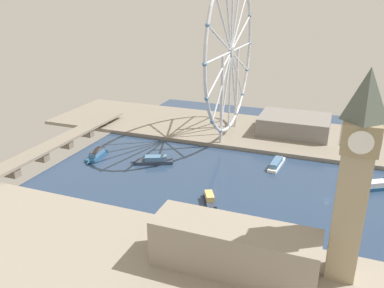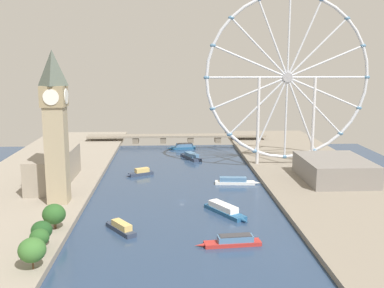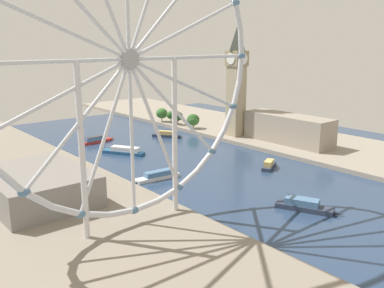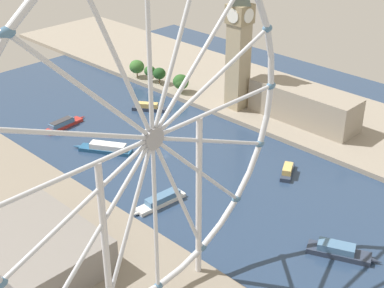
% 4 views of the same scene
% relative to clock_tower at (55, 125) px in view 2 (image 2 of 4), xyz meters
% --- Properties ---
extents(ground_plane, '(375.37, 375.37, 0.00)m').
position_rel_clock_tower_xyz_m(ground_plane, '(73.15, 8.62, -49.32)').
color(ground_plane, navy).
extents(riverbank_left, '(90.00, 520.00, 3.00)m').
position_rel_clock_tower_xyz_m(riverbank_left, '(-29.54, 8.62, -47.82)').
color(riverbank_left, gray).
rests_on(riverbank_left, ground_plane).
extents(riverbank_right, '(90.00, 520.00, 3.00)m').
position_rel_clock_tower_xyz_m(riverbank_right, '(175.83, 8.62, -47.82)').
color(riverbank_right, gray).
rests_on(riverbank_right, ground_plane).
extents(clock_tower, '(14.59, 14.59, 89.14)m').
position_rel_clock_tower_xyz_m(clock_tower, '(0.00, 0.00, 0.00)').
color(clock_tower, tan).
rests_on(clock_tower, riverbank_left).
extents(parliament_block, '(22.00, 71.54, 21.48)m').
position_rel_clock_tower_xyz_m(parliament_block, '(-13.21, 43.77, -35.58)').
color(parliament_block, gray).
rests_on(parliament_block, riverbank_left).
extents(tree_row_embankment, '(13.52, 56.26, 13.16)m').
position_rel_clock_tower_xyz_m(tree_row_embankment, '(8.84, -63.05, -38.46)').
color(tree_row_embankment, '#513823').
rests_on(tree_row_embankment, riverbank_left).
extents(ferris_wheel, '(132.85, 3.20, 135.32)m').
position_rel_clock_tower_xyz_m(ferris_wheel, '(159.02, 95.62, 22.78)').
color(ferris_wheel, silver).
rests_on(ferris_wheel, riverbank_right).
extents(riverside_hall, '(44.12, 58.57, 15.13)m').
position_rel_clock_tower_xyz_m(riverside_hall, '(181.47, 43.17, -38.75)').
color(riverside_hall, gray).
rests_on(riverside_hall, riverbank_right).
extents(river_bridge, '(187.37, 15.48, 8.16)m').
position_rel_clock_tower_xyz_m(river_bridge, '(73.15, 212.32, -43.23)').
color(river_bridge, gray).
rests_on(river_bridge, ground_plane).
extents(tour_boat_0, '(18.39, 24.30, 5.42)m').
position_rel_clock_tower_xyz_m(tour_boat_0, '(40.53, -42.10, -47.11)').
color(tour_boat_0, '#2D384C').
rests_on(tour_boat_0, ground_plane).
extents(tour_boat_1, '(28.07, 9.56, 5.71)m').
position_rel_clock_tower_xyz_m(tour_boat_1, '(78.84, 175.91, -46.92)').
color(tour_boat_1, '#235684').
rests_on(tour_boat_1, ground_plane).
extents(tour_boat_2, '(21.23, 13.56, 5.50)m').
position_rel_clock_tower_xyz_m(tour_boat_2, '(43.64, 73.64, -47.13)').
color(tour_boat_2, '#2D384C').
rests_on(tour_boat_2, ground_plane).
extents(tour_boat_3, '(22.71, 33.82, 5.48)m').
position_rel_clock_tower_xyz_m(tour_boat_3, '(96.93, -17.05, -47.00)').
color(tour_boat_3, '#235684').
rests_on(tour_boat_3, ground_plane).
extents(tour_boat_4, '(32.75, 8.62, 4.97)m').
position_rel_clock_tower_xyz_m(tour_boat_4, '(111.46, 45.70, -47.22)').
color(tour_boat_4, white).
rests_on(tour_boat_4, ground_plane).
extents(tour_boat_5, '(18.08, 31.26, 5.67)m').
position_rel_clock_tower_xyz_m(tour_boat_5, '(84.34, 130.24, -47.02)').
color(tour_boat_5, '#2D384C').
rests_on(tour_boat_5, ground_plane).
extents(tour_boat_6, '(31.90, 8.92, 5.10)m').
position_rel_clock_tower_xyz_m(tour_boat_6, '(95.54, -62.30, -47.23)').
color(tour_boat_6, '#B22D28').
rests_on(tour_boat_6, ground_plane).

